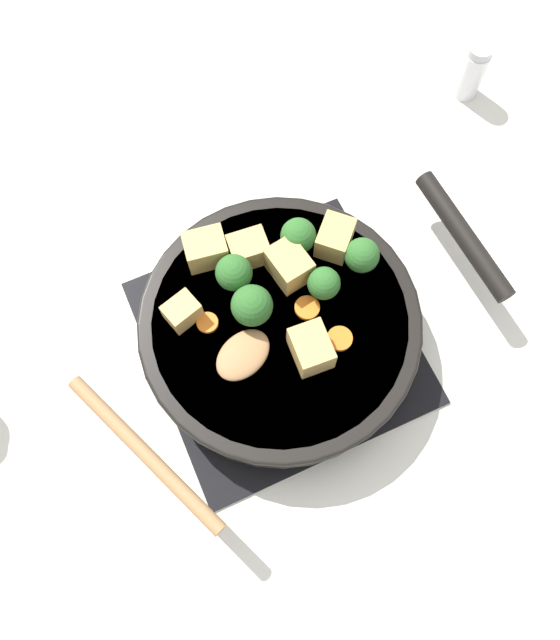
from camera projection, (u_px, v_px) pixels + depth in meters
The scene contains 19 objects.
ground_plane at pixel (280, 342), 0.78m from camera, with size 2.40×2.40×0.00m, color silver.
front_burner_grate at pixel (280, 339), 0.77m from camera, with size 0.31×0.31×0.03m.
skillet_pan at pixel (282, 326), 0.73m from camera, with size 0.43×0.33×0.05m.
wooden_spoon at pixel (190, 408), 0.66m from camera, with size 0.23×0.21×0.02m.
tofu_cube_center_large at pixel (206, 249), 0.72m from camera, with size 0.05×0.04×0.04m, color tan.
tofu_cube_near_handle at pixel (311, 348), 0.67m from camera, with size 0.05×0.04×0.04m, color tan.
tofu_cube_east_chunk at pixel (289, 265), 0.71m from camera, with size 0.05×0.04×0.04m, color tan.
tofu_cube_west_chunk at pixel (335, 238), 0.72m from camera, with size 0.05×0.04×0.04m, color tan.
tofu_cube_back_piece at pixel (251, 248), 0.72m from camera, with size 0.04×0.04×0.04m, color tan.
tofu_cube_front_piece at pixel (182, 312), 0.69m from camera, with size 0.04×0.03×0.03m, color tan.
broccoli_floret_near_spoon at pixel (252, 306), 0.68m from camera, with size 0.05×0.05×0.05m.
broccoli_floret_center_top at pixel (324, 284), 0.69m from camera, with size 0.04×0.04×0.04m.
broccoli_floret_east_rim at pixel (362, 256), 0.70m from camera, with size 0.04×0.04×0.05m.
broccoli_floret_west_rim at pixel (234, 273), 0.70m from camera, with size 0.04×0.04×0.05m.
broccoli_floret_north_edge at pixel (298, 236), 0.71m from camera, with size 0.04×0.04×0.05m.
carrot_slice_orange_thin at pixel (340, 339), 0.69m from camera, with size 0.03×0.03×0.01m, color orange.
carrot_slice_near_center at pixel (305, 304), 0.71m from camera, with size 0.03×0.03×0.01m, color orange.
carrot_slice_edge_slice at pixel (207, 323), 0.70m from camera, with size 0.02×0.02×0.01m, color orange.
salt_shaker at pixel (472, 71), 0.87m from camera, with size 0.04×0.04×0.09m.
Camera 1 is at (0.10, 0.23, 0.74)m, focal length 35.00 mm.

